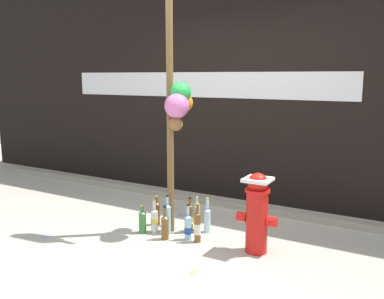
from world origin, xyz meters
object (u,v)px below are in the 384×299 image
Objects in this scene: bottle_7 at (190,218)px; bottle_9 at (198,227)px; bottle_4 at (167,218)px; fire_hydrant at (257,211)px; bottle_6 at (165,226)px; bottle_3 at (207,219)px; bottle_8 at (197,216)px; bottle_1 at (142,221)px; bottle_2 at (155,220)px; bottle_10 at (188,227)px; memorial_post at (175,72)px; bottle_0 at (157,213)px; bottle_5 at (172,214)px.

bottle_7 is 0.27m from bottle_9.
bottle_4 reaches higher than bottle_9.
fire_hydrant is 0.97m from bottle_6.
bottle_8 is (-0.12, -0.01, 0.01)m from bottle_3.
bottle_2 is at bearing 34.01° from bottle_1.
fire_hydrant is at bearing -18.93° from bottle_3.
bottle_2 is 0.22m from bottle_6.
bottle_8 is at bearing 38.31° from bottle_2.
bottle_7 is (0.19, 0.15, -0.01)m from bottle_4.
bottle_8 reaches higher than bottle_10.
bottle_9 reaches higher than bottle_3.
bottle_6 is at bearing -26.48° from bottle_2.
memorial_post reaches higher than bottle_0.
bottle_8 is (0.22, 0.24, -0.01)m from bottle_4.
fire_hydrant reaches higher than bottle_3.
bottle_2 is 0.46m from bottle_8.
bottle_8 is (0.36, 0.28, 0.01)m from bottle_2.
bottle_4 reaches higher than bottle_5.
bottle_9 is at bearing 17.41° from bottle_6.
bottle_0 reaches higher than bottle_5.
bottle_1 is at bearing -88.08° from bottle_0.
memorial_post is at bearing 176.14° from fire_hydrant.
bottle_6 is at bearing -5.16° from bottle_1.
bottle_10 is at bearing -35.79° from bottle_5.
bottle_6 is 0.42m from bottle_8.
bottle_9 reaches higher than bottle_7.
bottle_7 reaches higher than bottle_8.
bottle_2 is 1.09× the size of bottle_5.
bottle_3 is 1.07× the size of bottle_6.
bottle_4 reaches higher than bottle_3.
bottle_3 is at bearing 31.75° from bottle_7.
bottle_4 is (0.25, -0.17, 0.03)m from bottle_0.
bottle_1 is at bearing -142.63° from bottle_8.
bottle_2 is at bearing -99.67° from bottle_5.
bottle_0 is 0.60m from bottle_3.
bottle_7 is at bearing 31.63° from bottle_1.
bottle_8 is at bearing 40.95° from memorial_post.
bottle_1 is (0.01, -0.28, -0.01)m from bottle_0.
bottle_9 is (0.64, -0.21, 0.02)m from bottle_0.
bottle_1 is 0.83× the size of bottle_3.
bottle_7 is at bearing 136.38° from bottle_9.
fire_hydrant is at bearing -10.42° from bottle_5.
bottle_1 is 0.30m from bottle_6.
bottle_1 is at bearing 174.84° from bottle_6.
fire_hydrant is at bearing -15.63° from bottle_8.
bottle_2 is 0.95× the size of bottle_10.
bottle_8 is 0.94× the size of bottle_9.
bottle_5 is at bearing 150.85° from bottle_9.
bottle_4 is 1.28× the size of bottle_5.
bottle_0 is 0.80× the size of bottle_4.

